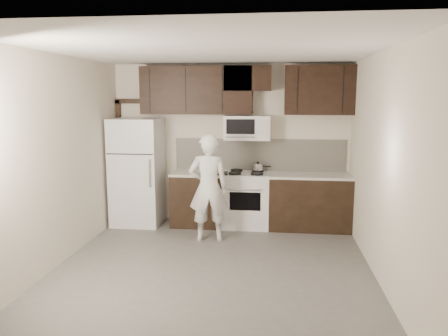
% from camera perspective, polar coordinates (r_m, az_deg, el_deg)
% --- Properties ---
extents(floor, '(4.50, 4.50, 0.00)m').
position_cam_1_polar(floor, '(5.66, -1.56, -13.18)').
color(floor, '#585653').
rests_on(floor, ground).
extents(back_wall, '(4.00, 0.00, 4.00)m').
position_cam_1_polar(back_wall, '(7.50, 0.85, 3.13)').
color(back_wall, beige).
rests_on(back_wall, ground).
extents(ceiling, '(4.50, 4.50, 0.00)m').
position_cam_1_polar(ceiling, '(5.25, -1.69, 15.16)').
color(ceiling, white).
rests_on(ceiling, back_wall).
extents(counter_run, '(2.95, 0.64, 0.91)m').
position_cam_1_polar(counter_run, '(7.32, 5.30, -4.20)').
color(counter_run, black).
rests_on(counter_run, floor).
extents(stove, '(0.76, 0.66, 0.94)m').
position_cam_1_polar(stove, '(7.33, 2.93, -4.11)').
color(stove, silver).
rests_on(stove, floor).
extents(backsplash, '(2.90, 0.02, 0.54)m').
position_cam_1_polar(backsplash, '(7.48, 4.66, 1.76)').
color(backsplash, beige).
rests_on(backsplash, counter_run).
extents(upper_cabinets, '(3.48, 0.35, 0.78)m').
position_cam_1_polar(upper_cabinets, '(7.26, 2.39, 10.28)').
color(upper_cabinets, black).
rests_on(upper_cabinets, back_wall).
extents(microwave, '(0.76, 0.42, 0.40)m').
position_cam_1_polar(microwave, '(7.26, 3.07, 5.28)').
color(microwave, silver).
rests_on(microwave, upper_cabinets).
extents(refrigerator, '(0.80, 0.76, 1.80)m').
position_cam_1_polar(refrigerator, '(7.53, -11.25, -0.49)').
color(refrigerator, silver).
rests_on(refrigerator, floor).
extents(door_trim, '(0.50, 0.08, 2.12)m').
position_cam_1_polar(door_trim, '(7.90, -13.18, 2.46)').
color(door_trim, black).
rests_on(door_trim, floor).
extents(saucepan, '(0.31, 0.18, 0.17)m').
position_cam_1_polar(saucepan, '(7.36, 4.45, 0.07)').
color(saucepan, silver).
rests_on(saucepan, stove).
extents(baking_tray, '(0.40, 0.31, 0.02)m').
position_cam_1_polar(baking_tray, '(7.14, -1.01, -0.68)').
color(baking_tray, black).
rests_on(baking_tray, counter_run).
extents(pizza, '(0.27, 0.27, 0.02)m').
position_cam_1_polar(pizza, '(7.14, -1.01, -0.54)').
color(pizza, '#CFB38B').
rests_on(pizza, baking_tray).
extents(person, '(0.65, 0.48, 1.62)m').
position_cam_1_polar(person, '(6.55, -2.04, -2.59)').
color(person, white).
rests_on(person, floor).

